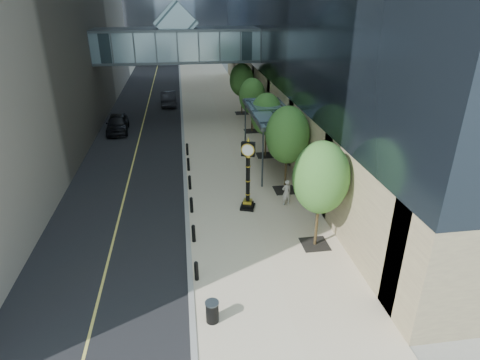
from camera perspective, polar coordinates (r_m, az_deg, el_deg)
name	(u,v)px	position (r m, az deg, el deg)	size (l,w,h in m)	color
ground	(258,289)	(18.69, 2.61, -15.26)	(320.00, 320.00, 0.00)	gray
road	(150,95)	(55.48, -12.64, 11.78)	(8.00, 180.00, 0.02)	black
sidewalk	(211,92)	(55.45, -4.20, 12.32)	(8.00, 180.00, 0.06)	beige
curb	(181,93)	(55.32, -8.43, 12.09)	(0.25, 180.00, 0.07)	gray
skywalk	(177,43)	(42.22, -8.91, 18.73)	(17.00, 4.20, 5.80)	#486674
entrance_canopy	(271,113)	(29.76, 4.38, 9.53)	(3.00, 8.00, 4.38)	#383F44
bollard_row	(191,194)	(25.73, -7.04, -1.94)	(0.20, 16.20, 0.90)	black
street_trees	(269,115)	(30.87, 4.17, 9.23)	(2.80, 28.71, 5.76)	black
street_clock	(248,180)	(23.90, 1.13, 0.06)	(1.07, 1.07, 4.49)	black
trash_bin	(212,312)	(16.89, -3.97, -18.25)	(0.52, 0.52, 0.90)	black
pedestrian	(286,192)	(25.00, 6.62, -1.76)	(0.61, 0.40, 1.68)	#A8A19A
car_near	(117,123)	(40.36, -17.04, 7.69)	(1.96, 4.87, 1.66)	black
car_far	(168,98)	(49.42, -10.17, 11.42)	(1.75, 5.03, 1.66)	black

